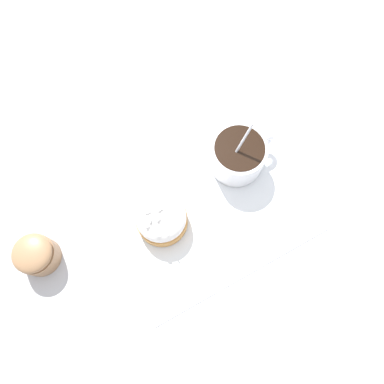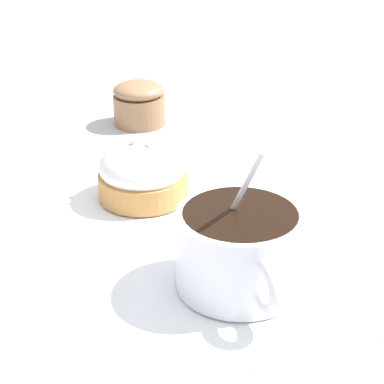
% 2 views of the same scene
% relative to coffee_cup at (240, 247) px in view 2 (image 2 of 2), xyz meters
% --- Properties ---
extents(ground_plane, '(3.00, 3.00, 0.00)m').
position_rel_coffee_cup_xyz_m(ground_plane, '(0.08, 0.01, -0.04)').
color(ground_plane, '#B2B2B7').
extents(paper_napkin, '(0.36, 0.34, 0.00)m').
position_rel_coffee_cup_xyz_m(paper_napkin, '(0.08, 0.01, -0.03)').
color(paper_napkin, white).
rests_on(paper_napkin, ground_plane).
extents(coffee_cup, '(0.12, 0.09, 0.11)m').
position_rel_coffee_cup_xyz_m(coffee_cup, '(0.00, 0.00, 0.00)').
color(coffee_cup, white).
rests_on(coffee_cup, paper_napkin).
extents(frosted_pastry, '(0.08, 0.08, 0.06)m').
position_rel_coffee_cup_xyz_m(frosted_pastry, '(0.17, 0.02, -0.01)').
color(frosted_pastry, '#C18442').
rests_on(frosted_pastry, paper_napkin).
extents(sugar_bowl, '(0.06, 0.06, 0.05)m').
position_rel_coffee_cup_xyz_m(sugar_bowl, '(0.36, -0.04, -0.01)').
color(sugar_bowl, '#99704C').
rests_on(sugar_bowl, ground_plane).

